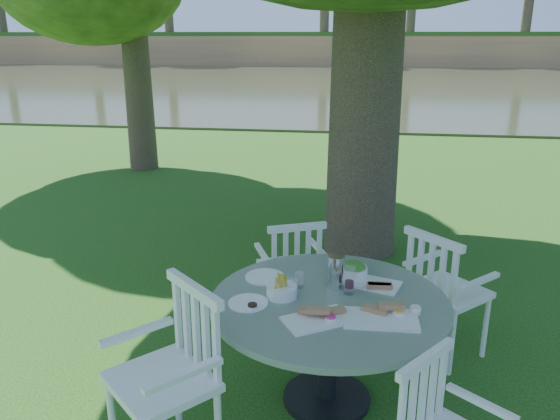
# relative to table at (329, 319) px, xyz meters

# --- Properties ---
(ground) EXTENTS (140.00, 140.00, 0.00)m
(ground) POSITION_rel_table_xyz_m (-0.51, 1.14, -0.60)
(ground) COLOR #133E0C
(ground) RESTS_ON ground
(table) EXTENTS (1.46, 1.46, 0.73)m
(table) POSITION_rel_table_xyz_m (0.00, 0.00, 0.00)
(table) COLOR black
(table) RESTS_ON ground
(chair_ne) EXTENTS (0.67, 0.67, 0.97)m
(chair_ne) POSITION_rel_table_xyz_m (0.74, 0.63, -0.03)
(chair_ne) COLOR white
(chair_ne) RESTS_ON ground
(chair_nw) EXTENTS (0.59, 0.57, 0.90)m
(chair_nw) POSITION_rel_table_xyz_m (-0.34, 0.92, -0.06)
(chair_nw) COLOR white
(chair_nw) RESTS_ON ground
(chair_sw) EXTENTS (0.70, 0.70, 1.02)m
(chair_sw) POSITION_rel_table_xyz_m (-0.77, -0.60, 0.00)
(chair_sw) COLOR white
(chair_sw) RESTS_ON ground
(tableware) EXTENTS (1.14, 0.93, 0.22)m
(tableware) POSITION_rel_table_xyz_m (-0.02, 0.07, 0.17)
(tableware) COLOR white
(tableware) RESTS_ON table
(river) EXTENTS (100.00, 28.00, 0.12)m
(river) POSITION_rel_table_xyz_m (-0.51, 24.14, -0.60)
(river) COLOR #323721
(river) RESTS_ON ground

